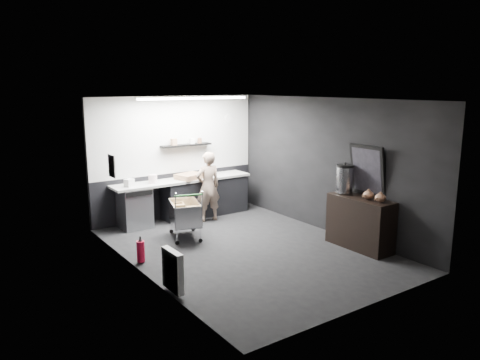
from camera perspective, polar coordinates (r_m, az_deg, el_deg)
floor at (r=8.62m, az=0.82°, el=-8.41°), size 5.50×5.50×0.00m
ceiling at (r=8.11m, az=0.88°, el=9.83°), size 5.50×5.50×0.00m
wall_back at (r=10.58m, az=-7.85°, el=2.79°), size 5.50×0.00×5.50m
wall_front at (r=6.29m, az=15.61°, el=-3.59°), size 5.50×0.00×5.50m
wall_left at (r=7.30m, az=-12.03°, el=-1.32°), size 0.00×5.50×5.50m
wall_right at (r=9.54m, az=10.68°, el=1.74°), size 0.00×5.50×5.50m
kitchen_wall_panel at (r=10.50m, az=-7.87°, el=5.47°), size 3.95×0.02×1.70m
dado_panel at (r=10.73m, az=-7.67°, el=-1.72°), size 3.95×0.02×1.00m
floating_shelf at (r=10.52m, az=-6.59°, el=4.26°), size 1.20×0.22×0.04m
wall_clock at (r=11.17m, az=-1.42°, el=7.48°), size 0.20×0.03×0.20m
poster at (r=8.47m, az=-15.38°, el=1.66°), size 0.02×0.30×0.40m
poster_red_band at (r=8.46m, az=-15.38°, el=2.13°), size 0.02×0.22×0.10m
radiator at (r=6.84m, az=-8.21°, el=-10.86°), size 0.10×0.50×0.60m
ceiling_strip at (r=9.67m, az=-5.61°, el=9.88°), size 2.40×0.20×0.04m
prep_counter at (r=10.53m, az=-6.24°, el=-2.17°), size 3.20×0.61×0.90m
person at (r=10.19m, az=-3.92°, el=-0.80°), size 0.59×0.42×1.53m
shopping_cart at (r=9.16m, az=-6.74°, el=-4.24°), size 0.78×1.04×0.97m
sideboard at (r=8.82m, az=14.35°, el=-4.25°), size 0.54×1.26×1.88m
fire_extinguisher at (r=8.10m, az=-12.01°, el=-8.41°), size 0.13×0.13×0.44m
cardboard_box at (r=10.39m, az=-6.12°, el=0.46°), size 0.67×0.57×0.11m
pink_tub at (r=10.05m, az=-10.58°, el=0.14°), size 0.18×0.18×0.18m
white_container at (r=9.80m, az=-13.36°, el=-0.33°), size 0.22×0.20×0.16m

